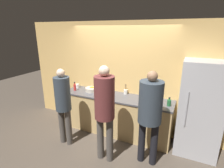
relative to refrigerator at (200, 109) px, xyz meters
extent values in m
plane|color=#4C4238|center=(-1.76, -0.37, -0.94)|extent=(14.00, 14.00, 0.00)
cube|color=#E0B266|center=(-1.76, 0.33, 0.36)|extent=(5.20, 0.06, 2.60)
cube|color=tan|center=(-1.76, 0.00, -0.49)|extent=(2.58, 0.64, 0.90)
cube|color=#4C4C51|center=(-1.76, 0.00, -0.02)|extent=(2.61, 0.67, 0.03)
cube|color=#B7B7BC|center=(0.00, 0.00, 0.00)|extent=(0.77, 0.61, 1.88)
cylinder|color=#99999E|center=(-0.23, -0.32, 0.09)|extent=(0.02, 0.02, 0.66)
cylinder|color=#4C4742|center=(-2.66, -0.86, -0.54)|extent=(0.13, 0.13, 0.80)
cylinder|color=#4C4742|center=(-2.48, -0.86, -0.54)|extent=(0.13, 0.13, 0.80)
cylinder|color=#333D47|center=(-2.57, -0.86, 0.21)|extent=(0.32, 0.32, 0.70)
sphere|color=beige|center=(-2.57, -0.86, 0.65)|extent=(0.17, 0.17, 0.17)
cylinder|color=#4C4742|center=(-1.66, -0.95, -0.50)|extent=(0.13, 0.13, 0.88)
cylinder|color=#4C4742|center=(-1.46, -0.95, -0.50)|extent=(0.13, 0.13, 0.88)
cylinder|color=brown|center=(-1.56, -0.95, 0.33)|extent=(0.36, 0.36, 0.77)
sphere|color=beige|center=(-1.56, -0.95, 0.81)|extent=(0.18, 0.18, 0.18)
cylinder|color=black|center=(-0.92, -0.70, -0.52)|extent=(0.13, 0.13, 0.85)
cylinder|color=black|center=(-0.70, -0.70, -0.52)|extent=(0.13, 0.13, 0.85)
cylinder|color=#333D47|center=(-0.81, -0.70, 0.28)|extent=(0.41, 0.41, 0.74)
sphere|color=#936B4C|center=(-0.81, -0.70, 0.74)|extent=(0.18, 0.18, 0.18)
cylinder|color=beige|center=(-2.44, 0.04, 0.04)|extent=(0.30, 0.30, 0.09)
ellipsoid|color=yellow|center=(-2.40, 0.04, 0.11)|extent=(0.15, 0.12, 0.04)
cylinder|color=silver|center=(-1.59, 0.20, 0.05)|extent=(0.09, 0.09, 0.11)
cylinder|color=#99754C|center=(-1.60, 0.20, 0.14)|extent=(0.01, 0.05, 0.20)
cylinder|color=#99754C|center=(-1.59, 0.21, 0.14)|extent=(0.03, 0.04, 0.20)
cylinder|color=#99754C|center=(-1.59, 0.19, 0.14)|extent=(0.04, 0.01, 0.20)
cylinder|color=brown|center=(-0.84, 0.23, 0.06)|extent=(0.05, 0.05, 0.13)
cylinder|color=brown|center=(-0.84, 0.23, 0.14)|extent=(0.02, 0.02, 0.04)
cylinder|color=black|center=(-0.84, 0.23, 0.17)|extent=(0.03, 0.03, 0.01)
cylinder|color=#236033|center=(-0.57, -0.06, 0.06)|extent=(0.08, 0.08, 0.13)
cylinder|color=#236033|center=(-0.57, -0.06, 0.14)|extent=(0.04, 0.04, 0.04)
cylinder|color=black|center=(-0.57, -0.06, 0.17)|extent=(0.04, 0.04, 0.01)
cylinder|color=red|center=(-2.84, -0.08, 0.07)|extent=(0.06, 0.06, 0.15)
cylinder|color=red|center=(-2.84, -0.08, 0.17)|extent=(0.03, 0.03, 0.05)
cylinder|color=black|center=(-2.84, -0.08, 0.20)|extent=(0.03, 0.03, 0.02)
cylinder|color=white|center=(-2.91, 0.12, 0.05)|extent=(0.09, 0.09, 0.10)
cylinder|color=#28282D|center=(-0.96, 0.11, 0.05)|extent=(0.08, 0.08, 0.10)
camera|label=1|loc=(-0.26, -3.47, 1.46)|focal=28.00mm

